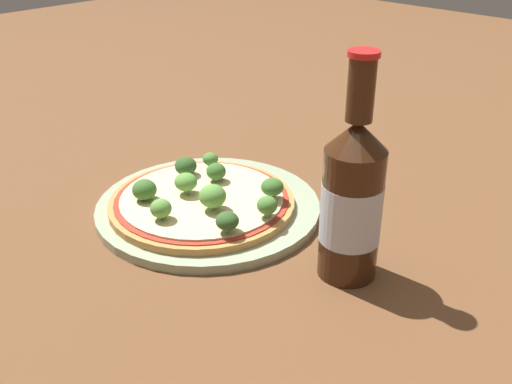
% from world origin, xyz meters
% --- Properties ---
extents(ground_plane, '(3.00, 3.00, 0.00)m').
position_xyz_m(ground_plane, '(0.00, 0.00, 0.00)').
color(ground_plane, brown).
extents(plate, '(0.30, 0.30, 0.01)m').
position_xyz_m(plate, '(0.00, -0.02, 0.01)').
color(plate, '#93A384').
rests_on(plate, ground_plane).
extents(pizza, '(0.24, 0.24, 0.01)m').
position_xyz_m(pizza, '(0.00, -0.03, 0.02)').
color(pizza, '#B77F42').
rests_on(pizza, plate).
extents(broccoli_floret_0, '(0.03, 0.03, 0.03)m').
position_xyz_m(broccoli_floret_0, '(0.09, -0.07, 0.04)').
color(broccoli_floret_0, '#6B8E51').
rests_on(broccoli_floret_0, pizza).
extents(broccoli_floret_1, '(0.03, 0.03, 0.03)m').
position_xyz_m(broccoli_floret_1, '(-0.05, -0.08, 0.04)').
color(broccoli_floret_1, '#6B8E51').
rests_on(broccoli_floret_1, pizza).
extents(broccoli_floret_2, '(0.03, 0.03, 0.03)m').
position_xyz_m(broccoli_floret_2, '(-0.02, 0.02, 0.04)').
color(broccoli_floret_2, '#6B8E51').
rests_on(broccoli_floret_2, pizza).
extents(broccoli_floret_3, '(0.03, 0.03, 0.03)m').
position_xyz_m(broccoli_floret_3, '(0.10, -0.01, 0.04)').
color(broccoli_floret_3, '#6B8E51').
rests_on(broccoli_floret_3, pizza).
extents(broccoli_floret_4, '(0.03, 0.03, 0.03)m').
position_xyz_m(broccoli_floret_4, '(0.04, -0.04, 0.04)').
color(broccoli_floret_4, '#6B8E51').
rests_on(broccoli_floret_4, pizza).
extents(broccoli_floret_5, '(0.02, 0.02, 0.02)m').
position_xyz_m(broccoli_floret_5, '(-0.06, 0.04, 0.04)').
color(broccoli_floret_5, '#6B8E51').
rests_on(broccoli_floret_5, pizza).
extents(broccoli_floret_6, '(0.03, 0.03, 0.03)m').
position_xyz_m(broccoli_floret_6, '(0.07, 0.03, 0.04)').
color(broccoli_floret_6, '#6B8E51').
rests_on(broccoli_floret_6, pizza).
extents(broccoli_floret_7, '(0.03, 0.03, 0.03)m').
position_xyz_m(broccoli_floret_7, '(-0.02, -0.04, 0.04)').
color(broccoli_floret_7, '#6B8E51').
rests_on(broccoli_floret_7, pizza).
extents(broccoli_floret_8, '(0.03, 0.03, 0.03)m').
position_xyz_m(broccoli_floret_8, '(0.01, -0.10, 0.04)').
color(broccoli_floret_8, '#6B8E51').
rests_on(broccoli_floret_8, pizza).
extents(broccoli_floret_9, '(0.03, 0.03, 0.03)m').
position_xyz_m(broccoli_floret_9, '(-0.06, -0.00, 0.04)').
color(broccoli_floret_9, '#6B8E51').
rests_on(broccoli_floret_9, pizza).
extents(beer_bottle, '(0.07, 0.07, 0.25)m').
position_xyz_m(beer_bottle, '(0.22, -0.01, 0.09)').
color(beer_bottle, '#381E0F').
rests_on(beer_bottle, ground_plane).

